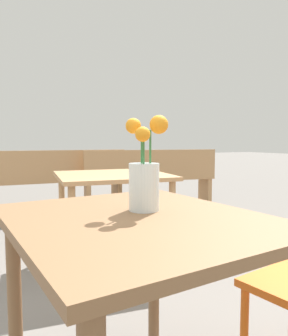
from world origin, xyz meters
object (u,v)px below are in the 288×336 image
at_px(bench_near, 151,177).
at_px(table_front, 137,254).
at_px(bench_middle, 59,179).
at_px(table_back, 113,187).
at_px(flower_vase, 145,179).

bearing_deg(bench_near, table_front, -118.59).
distance_m(bench_middle, table_back, 1.92).
xyz_separation_m(bench_near, bench_middle, (-1.18, 0.37, -0.00)).
height_order(table_front, bench_middle, bench_middle).
bearing_deg(bench_middle, flower_vase, -97.38).
height_order(bench_near, bench_middle, same).
height_order(flower_vase, bench_near, flower_vase).
distance_m(bench_near, bench_middle, 1.23).
xyz_separation_m(table_front, bench_near, (1.67, 3.07, -0.15)).
distance_m(bench_near, table_back, 1.94).
xyz_separation_m(flower_vase, bench_middle, (0.44, 3.37, -0.38)).
relative_size(table_front, bench_middle, 0.51).
bearing_deg(table_front, bench_near, 61.41).
distance_m(flower_vase, bench_near, 3.43).
relative_size(table_front, flower_vase, 2.87).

